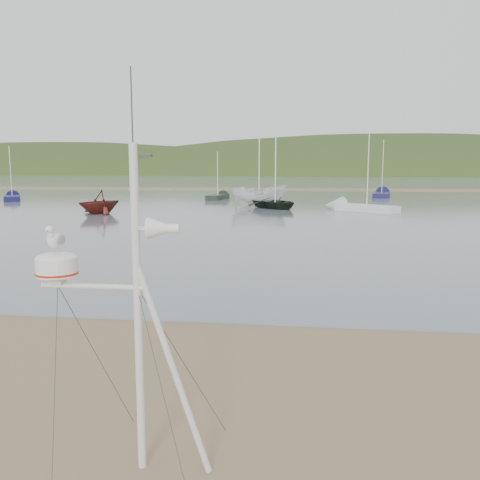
# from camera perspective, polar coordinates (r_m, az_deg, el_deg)

# --- Properties ---
(ground) EXTENTS (560.00, 560.00, 0.00)m
(ground) POSITION_cam_1_polar(r_m,az_deg,el_deg) (8.33, -17.67, -16.91)
(ground) COLOR #7A6246
(ground) RESTS_ON ground
(water) EXTENTS (560.00, 256.00, 0.04)m
(water) POSITION_cam_1_polar(r_m,az_deg,el_deg) (138.89, 5.84, 6.82)
(water) COLOR slate
(water) RESTS_ON ground
(sandbar) EXTENTS (560.00, 7.00, 0.07)m
(sandbar) POSITION_cam_1_polar(r_m,az_deg,el_deg) (76.96, 4.72, 5.72)
(sandbar) COLOR #7A6246
(sandbar) RESTS_ON water
(hill_ridge) EXTENTS (620.00, 180.00, 80.00)m
(hill_ridge) POSITION_cam_1_polar(r_m,az_deg,el_deg) (243.40, 10.72, 2.68)
(hill_ridge) COLOR #283A17
(hill_ridge) RESTS_ON ground
(far_cottages) EXTENTS (294.40, 6.30, 8.00)m
(far_cottages) POSITION_cam_1_polar(r_m,az_deg,el_deg) (202.81, 7.15, 8.37)
(far_cottages) COLOR silver
(far_cottages) RESTS_ON ground
(mast_rig) EXTENTS (2.02, 2.15, 4.55)m
(mast_rig) POSITION_cam_1_polar(r_m,az_deg,el_deg) (6.10, -11.83, -15.02)
(mast_rig) COLOR silver
(mast_rig) RESTS_ON ground
(boat_dark) EXTENTS (3.05, 2.97, 4.62)m
(boat_dark) POSITION_cam_1_polar(r_m,az_deg,el_deg) (41.95, 4.00, 6.71)
(boat_dark) COLOR black
(boat_dark) RESTS_ON water
(boat_red) EXTENTS (3.36, 3.08, 3.33)m
(boat_red) POSITION_cam_1_polar(r_m,az_deg,el_deg) (38.51, -15.57, 5.33)
(boat_red) COLOR #571A13
(boat_red) RESTS_ON water
(boat_white) EXTENTS (1.98, 1.94, 4.77)m
(boat_white) POSITION_cam_1_polar(r_m,az_deg,el_deg) (43.95, 2.16, 6.89)
(boat_white) COLOR silver
(boat_white) RESTS_ON water
(sailboat_white_near) EXTENTS (5.97, 5.42, 6.47)m
(sailboat_white_near) POSITION_cam_1_polar(r_m,az_deg,el_deg) (41.26, 12.12, 3.67)
(sailboat_white_near) COLOR silver
(sailboat_white_near) RESTS_ON ground
(sailboat_blue_far) EXTENTS (3.00, 7.22, 6.98)m
(sailboat_blue_far) POSITION_cam_1_polar(r_m,az_deg,el_deg) (61.55, 15.69, 5.01)
(sailboat_blue_far) COLOR #12133F
(sailboat_blue_far) RESTS_ON ground
(sailboat_blue_near) EXTENTS (4.15, 5.82, 5.89)m
(sailboat_blue_near) POSITION_cam_1_polar(r_m,az_deg,el_deg) (57.92, -24.17, 4.41)
(sailboat_blue_near) COLOR #12133F
(sailboat_blue_near) RESTS_ON ground
(sailboat_dark_mid) EXTENTS (2.18, 5.46, 5.34)m
(sailboat_dark_mid) POSITION_cam_1_polar(r_m,az_deg,el_deg) (54.42, -2.09, 4.93)
(sailboat_dark_mid) COLOR black
(sailboat_dark_mid) RESTS_ON ground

